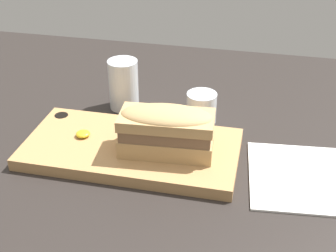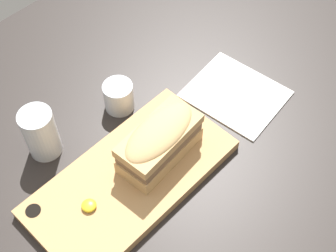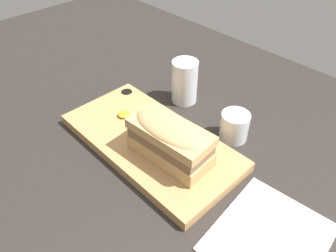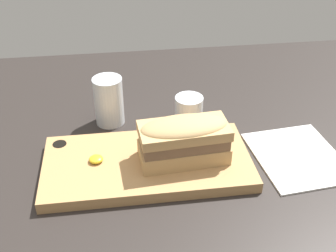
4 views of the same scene
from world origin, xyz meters
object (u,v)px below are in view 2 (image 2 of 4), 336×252
object	(u,v)px
serving_board	(131,178)
water_glass	(42,135)
wine_glass	(119,97)
sandwich	(160,141)
napkin	(236,94)

from	to	relation	value
serving_board	water_glass	xyz separation A→B (cm)	(-6.66, 17.35, 3.60)
serving_board	wine_glass	size ratio (longest dim) A/B	6.21
sandwich	water_glass	distance (cm)	22.79
water_glass	wine_glass	size ratio (longest dim) A/B	1.71
serving_board	sandwich	xyz separation A→B (cm)	(6.96, -0.79, 5.79)
wine_glass	napkin	world-z (taller)	wine_glass
serving_board	water_glass	world-z (taller)	water_glass
water_glass	wine_glass	distance (cm)	17.72
sandwich	napkin	xyz separation A→B (cm)	(23.28, -0.01, -6.71)
serving_board	napkin	size ratio (longest dim) A/B	1.89
sandwich	napkin	world-z (taller)	sandwich
sandwich	water_glass	xyz separation A→B (cm)	(-13.62, 18.14, -2.19)
serving_board	sandwich	size ratio (longest dim) A/B	2.31
water_glass	sandwich	bearing A→B (deg)	-53.10
water_glass	wine_glass	world-z (taller)	water_glass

